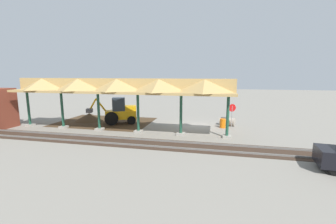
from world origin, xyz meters
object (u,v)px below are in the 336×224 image
object	(u,v)px
stop_sign	(232,111)
backhoe	(120,112)
concrete_pipe	(227,121)
traffic_barrel	(223,123)

from	to	relation	value
stop_sign	backhoe	size ratio (longest dim) A/B	0.46
backhoe	concrete_pipe	size ratio (longest dim) A/B	3.06
traffic_barrel	stop_sign	bearing A→B (deg)	-151.51
stop_sign	backhoe	distance (m)	11.69
stop_sign	concrete_pipe	size ratio (longest dim) A/B	1.39
stop_sign	concrete_pipe	bearing A→B (deg)	-63.49
concrete_pipe	traffic_barrel	xyz separation A→B (m)	(0.50, 1.19, 0.03)
traffic_barrel	concrete_pipe	bearing A→B (deg)	-112.82
stop_sign	backhoe	xyz separation A→B (m)	(11.65, 0.89, -0.42)
stop_sign	traffic_barrel	world-z (taller)	stop_sign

